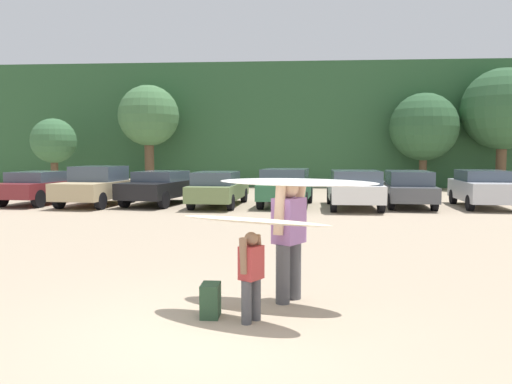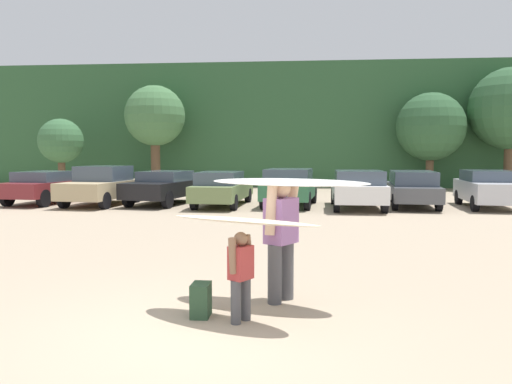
{
  "view_description": "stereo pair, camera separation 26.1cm",
  "coord_description": "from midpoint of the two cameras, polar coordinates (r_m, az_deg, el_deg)",
  "views": [
    {
      "loc": [
        0.9,
        -6.0,
        2.2
      ],
      "look_at": [
        -0.04,
        7.02,
        1.16
      ],
      "focal_mm": 35.37,
      "sensor_mm": 36.0,
      "label": 1
    },
    {
      "loc": [
        1.17,
        -5.98,
        2.2
      ],
      "look_at": [
        -0.04,
        7.02,
        1.16
      ],
      "focal_mm": 35.37,
      "sensor_mm": 36.0,
      "label": 2
    }
  ],
  "objects": [
    {
      "name": "ground_plane",
      "position": [
        6.46,
        -5.52,
        -15.34
      ],
      "size": [
        120.0,
        120.0,
        0.0
      ],
      "primitive_type": "plane",
      "color": "tan"
    },
    {
      "name": "hillside_ridge",
      "position": [
        37.52,
        2.58,
        7.12
      ],
      "size": [
        108.0,
        12.0,
        7.77
      ],
      "primitive_type": "cube",
      "color": "#2D5633",
      "rests_on": "ground_plane"
    },
    {
      "name": "tree_center_left",
      "position": [
        31.6,
        -22.13,
        5.33
      ],
      "size": [
        2.58,
        2.58,
        4.13
      ],
      "color": "brown",
      "rests_on": "ground_plane"
    },
    {
      "name": "tree_far_right",
      "position": [
        30.96,
        -12.28,
        8.34
      ],
      "size": [
        3.6,
        3.6,
        6.15
      ],
      "color": "brown",
      "rests_on": "ground_plane"
    },
    {
      "name": "tree_ridge_back",
      "position": [
        31.23,
        18.23,
        6.97
      ],
      "size": [
        3.96,
        3.96,
        5.64
      ],
      "color": "brown",
      "rests_on": "ground_plane"
    },
    {
      "name": "tree_left",
      "position": [
        32.41,
        25.94,
        8.39
      ],
      "size": [
        4.66,
        4.66,
        6.98
      ],
      "color": "brown",
      "rests_on": "ground_plane"
    },
    {
      "name": "parked_car_maroon",
      "position": [
        23.2,
        -23.56,
        0.6
      ],
      "size": [
        2.32,
        4.33,
        1.38
      ],
      "rotation": [
        0.0,
        0.0,
        1.45
      ],
      "color": "maroon",
      "rests_on": "ground_plane"
    },
    {
      "name": "parked_car_tan",
      "position": [
        21.74,
        -17.81,
        0.7
      ],
      "size": [
        2.38,
        4.33,
        1.61
      ],
      "rotation": [
        0.0,
        0.0,
        1.46
      ],
      "color": "tan",
      "rests_on": "ground_plane"
    },
    {
      "name": "parked_car_black",
      "position": [
        21.48,
        -11.1,
        0.62
      ],
      "size": [
        2.68,
        4.63,
        1.39
      ],
      "rotation": [
        0.0,
        0.0,
        1.38
      ],
      "color": "black",
      "rests_on": "ground_plane"
    },
    {
      "name": "parked_car_olive_green",
      "position": [
        20.45,
        -4.62,
        0.43
      ],
      "size": [
        2.0,
        4.88,
        1.42
      ],
      "rotation": [
        0.0,
        0.0,
        1.51
      ],
      "color": "#6B7F4C",
      "rests_on": "ground_plane"
    },
    {
      "name": "parked_car_forest_green",
      "position": [
        20.36,
        3.04,
        0.62
      ],
      "size": [
        2.3,
        4.29,
        1.53
      ],
      "rotation": [
        0.0,
        0.0,
        1.46
      ],
      "color": "#2D6642",
      "rests_on": "ground_plane"
    },
    {
      "name": "parked_car_white",
      "position": [
        19.84,
        10.66,
        0.42
      ],
      "size": [
        2.02,
        4.47,
        1.5
      ],
      "rotation": [
        0.0,
        0.0,
        1.54
      ],
      "color": "white",
      "rests_on": "ground_plane"
    },
    {
      "name": "parked_car_dark_gray",
      "position": [
        21.22,
        16.45,
        0.5
      ],
      "size": [
        2.16,
        4.82,
        1.44
      ],
      "rotation": [
        0.0,
        0.0,
        1.48
      ],
      "color": "#4C4F54",
      "rests_on": "ground_plane"
    },
    {
      "name": "parked_car_silver",
      "position": [
        21.83,
        24.01,
        0.44
      ],
      "size": [
        2.16,
        4.17,
        1.47
      ],
      "rotation": [
        0.0,
        0.0,
        1.49
      ],
      "color": "silver",
      "rests_on": "ground_plane"
    },
    {
      "name": "person_adult",
      "position": [
        7.39,
        2.73,
        -4.61
      ],
      "size": [
        0.55,
        0.72,
        1.81
      ],
      "rotation": [
        0.0,
        0.0,
        2.57
      ],
      "color": "#4C4C51",
      "rests_on": "ground_plane"
    },
    {
      "name": "person_child",
      "position": [
        6.56,
        -1.71,
        -8.97
      ],
      "size": [
        0.34,
        0.44,
        1.18
      ],
      "rotation": [
        0.0,
        0.0,
        2.57
      ],
      "color": "#4C4C51",
      "rests_on": "ground_plane"
    },
    {
      "name": "surfboard_white",
      "position": [
        7.27,
        3.52,
        1.12
      ],
      "size": [
        2.46,
        1.3,
        0.12
      ],
      "rotation": [
        0.0,
        0.0,
        2.86
      ],
      "color": "white"
    },
    {
      "name": "surfboard_cream",
      "position": [
        6.58,
        -1.44,
        -3.25
      ],
      "size": [
        2.23,
        1.41,
        0.13
      ],
      "rotation": [
        0.0,
        0.0,
        2.74
      ],
      "color": "beige"
    },
    {
      "name": "backpack_dropped",
      "position": [
        6.9,
        -6.27,
        -12.08
      ],
      "size": [
        0.24,
        0.34,
        0.45
      ],
      "color": "#2D4C33",
      "rests_on": "ground_plane"
    }
  ]
}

